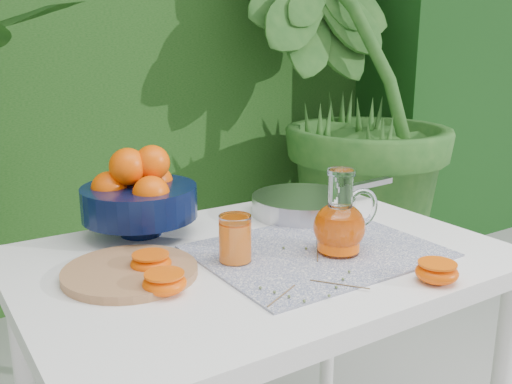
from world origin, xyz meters
TOP-DOWN VIEW (x-y plane):
  - hedge_backdrop at (0.06, 2.06)m, footprint 8.00×1.65m
  - potted_plant_right at (1.11, 1.12)m, footprint 2.54×2.54m
  - white_table at (-0.09, 0.02)m, footprint 1.00×0.70m
  - placemat at (0.02, -0.04)m, footprint 0.49×0.38m
  - cutting_board at (-0.36, 0.06)m, footprint 0.33×0.33m
  - fruit_bowl at (-0.26, 0.28)m, footprint 0.28×0.28m
  - juice_pitcher at (0.05, -0.07)m, footprint 0.16×0.12m
  - juice_tumbler at (-0.16, 0.00)m, footprint 0.07×0.07m
  - saute_pan at (0.16, 0.20)m, footprint 0.48×0.29m
  - orange_halves at (-0.18, -0.09)m, footprint 0.55×0.43m
  - thyme_sprigs at (-0.07, -0.14)m, footprint 0.30×0.26m

SIDE VIEW (x-z plane):
  - white_table at x=-0.09m, z-range 0.29..1.04m
  - placemat at x=0.02m, z-range 0.75..0.75m
  - thyme_sprigs at x=-0.07m, z-range 0.75..0.76m
  - cutting_board at x=-0.36m, z-range 0.75..0.77m
  - orange_halves at x=-0.18m, z-range 0.75..0.79m
  - saute_pan at x=0.16m, z-range 0.75..0.80m
  - juice_tumbler at x=-0.16m, z-range 0.75..0.85m
  - juice_pitcher at x=0.05m, z-range 0.73..0.91m
  - fruit_bowl at x=-0.26m, z-range 0.74..0.95m
  - potted_plant_right at x=1.11m, z-range 0.00..1.81m
  - hedge_backdrop at x=0.06m, z-range -0.06..2.44m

